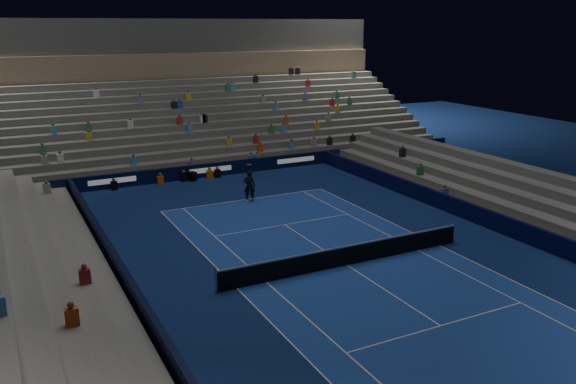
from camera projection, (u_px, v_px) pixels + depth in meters
The scene contains 11 objects.
ground at pixel (347, 265), 27.25m from camera, with size 90.00×90.00×0.00m, color navy.
court_surface at pixel (347, 265), 27.25m from camera, with size 10.97×23.77×0.01m, color #1C409A.
sponsor_barrier_far at pixel (210, 170), 42.96m from camera, with size 44.00×0.25×1.00m, color black.
sponsor_barrier_east at pixel (502, 224), 31.36m from camera, with size 0.25×37.00×1.00m, color #080A33.
sponsor_barrier_west at pixel (136, 298), 22.87m from camera, with size 0.25×37.00×1.00m, color black.
grandstand_main at pixel (171, 114), 50.22m from camera, with size 44.00×15.20×11.20m.
grandstand_east at pixel (548, 208), 32.76m from camera, with size 5.00×37.00×2.50m.
grandstand_west at pixel (38, 307), 21.24m from camera, with size 5.00×37.00×2.50m.
tennis_net at pixel (347, 255), 27.11m from camera, with size 12.90×0.10×1.10m.
tennis_player at pixel (249, 186), 36.81m from camera, with size 0.73×0.48×2.01m, color black.
broadcast_camera at pixel (192, 176), 41.90m from camera, with size 0.65×1.02×0.64m.
Camera 1 is at (-13.92, -21.27, 10.73)m, focal length 36.82 mm.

